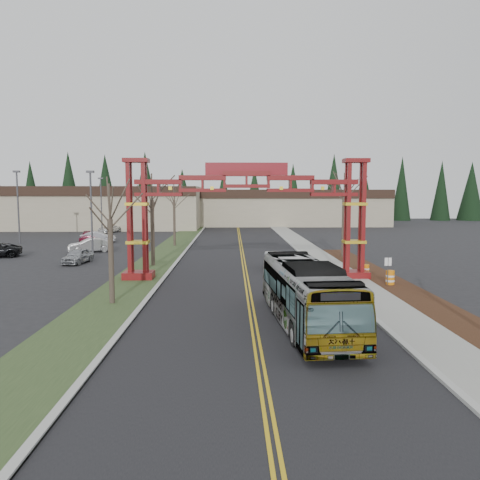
{
  "coord_description": "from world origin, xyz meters",
  "views": [
    {
      "loc": [
        -1.04,
        -16.34,
        6.42
      ],
      "look_at": [
        -0.54,
        14.17,
        3.33
      ],
      "focal_mm": 35.0,
      "sensor_mm": 36.0,
      "label": 1
    }
  ],
  "objects_px": {
    "silver_sedan": "(273,261)",
    "parked_car_far_a": "(98,237)",
    "light_pole_near": "(91,207)",
    "bare_tree_right_far": "(344,196)",
    "retail_building_west": "(78,207)",
    "light_pole_far": "(101,201)",
    "parked_car_far_b": "(109,229)",
    "bare_tree_median_mid": "(152,200)",
    "parked_car_mid_a": "(88,237)",
    "barrel_mid": "(366,271)",
    "barrel_north": "(361,267)",
    "bare_tree_median_far": "(174,200)",
    "light_pole_mid": "(18,202)",
    "retail_building_east": "(286,207)",
    "bare_tree_median_near": "(110,220)",
    "street_sign": "(388,266)",
    "gateway_arch": "(246,199)",
    "parked_car_near_a": "(78,256)",
    "parked_car_near_b": "(90,245)",
    "barrel_south": "(390,278)",
    "transit_bus": "(306,294)"
  },
  "relations": [
    {
      "from": "retail_building_west",
      "to": "parked_car_far_a",
      "type": "relative_size",
      "value": 10.55
    },
    {
      "from": "light_pole_far",
      "to": "barrel_south",
      "type": "bearing_deg",
      "value": -53.26
    },
    {
      "from": "parked_car_near_a",
      "to": "parked_car_near_b",
      "type": "bearing_deg",
      "value": 107.27
    },
    {
      "from": "parked_car_near_b",
      "to": "parked_car_far_b",
      "type": "distance_m",
      "value": 25.4
    },
    {
      "from": "parked_car_far_b",
      "to": "light_pole_mid",
      "type": "bearing_deg",
      "value": -97.53
    },
    {
      "from": "bare_tree_median_near",
      "to": "barrel_north",
      "type": "distance_m",
      "value": 20.55
    },
    {
      "from": "bare_tree_median_mid",
      "to": "barrel_north",
      "type": "bearing_deg",
      "value": -12.42
    },
    {
      "from": "silver_sedan",
      "to": "parked_car_far_a",
      "type": "bearing_deg",
      "value": 140.82
    },
    {
      "from": "barrel_south",
      "to": "silver_sedan",
      "type": "bearing_deg",
      "value": 134.45
    },
    {
      "from": "street_sign",
      "to": "barrel_mid",
      "type": "bearing_deg",
      "value": 95.61
    },
    {
      "from": "bare_tree_median_far",
      "to": "light_pole_far",
      "type": "relative_size",
      "value": 0.86
    },
    {
      "from": "gateway_arch",
      "to": "barrel_north",
      "type": "xyz_separation_m",
      "value": [
        9.26,
        2.55,
        -5.52
      ]
    },
    {
      "from": "street_sign",
      "to": "retail_building_west",
      "type": "bearing_deg",
      "value": 124.78
    },
    {
      "from": "parked_car_mid_a",
      "to": "barrel_mid",
      "type": "distance_m",
      "value": 38.41
    },
    {
      "from": "parked_car_far_b",
      "to": "barrel_mid",
      "type": "distance_m",
      "value": 50.32
    },
    {
      "from": "gateway_arch",
      "to": "bare_tree_median_far",
      "type": "relative_size",
      "value": 2.43
    },
    {
      "from": "retail_building_east",
      "to": "barrel_north",
      "type": "relative_size",
      "value": 41.49
    },
    {
      "from": "light_pole_far",
      "to": "barrel_north",
      "type": "relative_size",
      "value": 9.57
    },
    {
      "from": "light_pole_near",
      "to": "light_pole_far",
      "type": "distance_m",
      "value": 26.77
    },
    {
      "from": "parked_car_far_a",
      "to": "bare_tree_median_near",
      "type": "xyz_separation_m",
      "value": [
        10.42,
        -33.83,
        4.17
      ]
    },
    {
      "from": "parked_car_far_b",
      "to": "bare_tree_right_far",
      "type": "relative_size",
      "value": 0.53
    },
    {
      "from": "gateway_arch",
      "to": "parked_car_far_a",
      "type": "bearing_deg",
      "value": 125.17
    },
    {
      "from": "transit_bus",
      "to": "bare_tree_right_far",
      "type": "relative_size",
      "value": 1.35
    },
    {
      "from": "bare_tree_median_far",
      "to": "parked_car_far_b",
      "type": "bearing_deg",
      "value": 123.77
    },
    {
      "from": "retail_building_west",
      "to": "street_sign",
      "type": "distance_m",
      "value": 69.41
    },
    {
      "from": "parked_car_near_a",
      "to": "bare_tree_median_near",
      "type": "distance_m",
      "value": 17.8
    },
    {
      "from": "retail_building_east",
      "to": "street_sign",
      "type": "bearing_deg",
      "value": -90.38
    },
    {
      "from": "retail_building_west",
      "to": "silver_sedan",
      "type": "bearing_deg",
      "value": -56.58
    },
    {
      "from": "parked_car_near_b",
      "to": "bare_tree_right_far",
      "type": "height_order",
      "value": "bare_tree_right_far"
    },
    {
      "from": "retail_building_east",
      "to": "parked_car_far_a",
      "type": "xyz_separation_m",
      "value": [
        -28.42,
        -35.82,
        -2.79
      ]
    },
    {
      "from": "light_pole_mid",
      "to": "gateway_arch",
      "type": "bearing_deg",
      "value": -41.77
    },
    {
      "from": "parked_car_far_b",
      "to": "bare_tree_median_mid",
      "type": "relative_size",
      "value": 0.55
    },
    {
      "from": "retail_building_east",
      "to": "light_pole_near",
      "type": "xyz_separation_m",
      "value": [
        -25.32,
        -48.69,
        1.48
      ]
    },
    {
      "from": "bare_tree_median_mid",
      "to": "bare_tree_right_far",
      "type": "xyz_separation_m",
      "value": [
        18.0,
        5.4,
        0.34
      ]
    },
    {
      "from": "retail_building_west",
      "to": "bare_tree_right_far",
      "type": "height_order",
      "value": "bare_tree_right_far"
    },
    {
      "from": "bare_tree_median_near",
      "to": "bare_tree_right_far",
      "type": "xyz_separation_m",
      "value": [
        18.0,
        19.44,
        1.2
      ]
    },
    {
      "from": "silver_sedan",
      "to": "parked_car_far_a",
      "type": "distance_m",
      "value": 29.85
    },
    {
      "from": "parked_car_far_b",
      "to": "street_sign",
      "type": "distance_m",
      "value": 53.7
    },
    {
      "from": "gateway_arch",
      "to": "bare_tree_median_far",
      "type": "height_order",
      "value": "gateway_arch"
    },
    {
      "from": "bare_tree_median_far",
      "to": "barrel_south",
      "type": "distance_m",
      "value": 30.73
    },
    {
      "from": "silver_sedan",
      "to": "bare_tree_median_mid",
      "type": "xyz_separation_m",
      "value": [
        -10.44,
        1.57,
        5.05
      ]
    },
    {
      "from": "parked_car_far_b",
      "to": "bare_tree_right_far",
      "type": "height_order",
      "value": "bare_tree_right_far"
    },
    {
      "from": "parked_car_mid_a",
      "to": "barrel_mid",
      "type": "relative_size",
      "value": 4.99
    },
    {
      "from": "parked_car_far_a",
      "to": "barrel_north",
      "type": "height_order",
      "value": "parked_car_far_a"
    },
    {
      "from": "barrel_north",
      "to": "light_pole_mid",
      "type": "bearing_deg",
      "value": 148.92
    },
    {
      "from": "light_pole_mid",
      "to": "barrel_north",
      "type": "height_order",
      "value": "light_pole_mid"
    },
    {
      "from": "barrel_south",
      "to": "barrel_mid",
      "type": "relative_size",
      "value": 1.15
    },
    {
      "from": "light_pole_near",
      "to": "bare_tree_right_far",
      "type": "bearing_deg",
      "value": -3.41
    },
    {
      "from": "retail_building_east",
      "to": "bare_tree_median_far",
      "type": "height_order",
      "value": "bare_tree_median_far"
    },
    {
      "from": "parked_car_mid_a",
      "to": "bare_tree_median_far",
      "type": "xyz_separation_m",
      "value": [
        11.7,
        -4.4,
        4.81
      ]
    }
  ]
}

